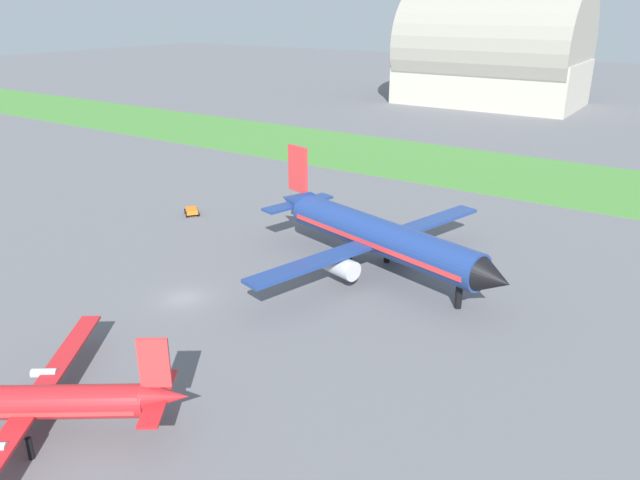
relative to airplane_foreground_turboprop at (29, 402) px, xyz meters
The scene contains 6 objects.
ground_plane 21.15m from the airplane_foreground_turboprop, 107.77° to the left, with size 600.00×600.00×0.00m, color slate.
grass_taxiway_strip 84.30m from the airplane_foreground_turboprop, 94.36° to the left, with size 360.00×28.00×0.08m, color #478438.
airplane_foreground_turboprop is the anchor object (origin of this frame).
airplane_midfield_jet 36.40m from the airplane_foreground_turboprop, 79.98° to the left, with size 31.84×32.20×11.59m.
baggage_cart_midfield 45.38m from the airplane_foreground_turboprop, 121.59° to the left, with size 2.95×2.85×0.90m.
hangar_distant 159.22m from the airplane_foreground_turboprop, 98.27° to the left, with size 48.72×32.97×32.97m.
Camera 1 is at (40.43, -36.82, 26.99)m, focal length 33.85 mm.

